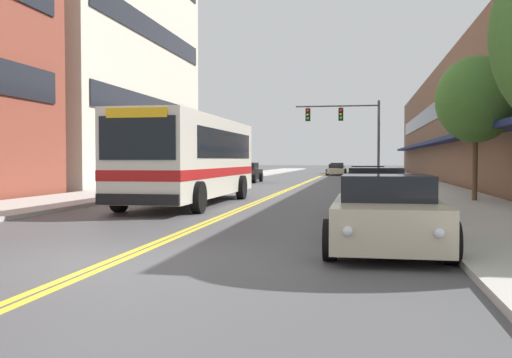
% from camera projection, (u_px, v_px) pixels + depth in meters
% --- Properties ---
extents(ground_plane, '(240.00, 240.00, 0.00)m').
position_uv_depth(ground_plane, '(311.00, 180.00, 45.73)').
color(ground_plane, '#4C4C4F').
extents(sidewalk_left, '(3.96, 106.00, 0.13)m').
position_uv_depth(sidewalk_left, '(220.00, 179.00, 47.09)').
color(sidewalk_left, '#B2ADA5').
rests_on(sidewalk_left, ground_plane).
extents(sidewalk_right, '(3.96, 106.00, 0.13)m').
position_uv_depth(sidewalk_right, '(407.00, 180.00, 44.37)').
color(sidewalk_right, '#B2ADA5').
rests_on(sidewalk_right, ground_plane).
extents(centre_line, '(0.34, 106.00, 0.01)m').
position_uv_depth(centre_line, '(311.00, 180.00, 45.73)').
color(centre_line, yellow).
rests_on(centre_line, ground_plane).
extents(storefront_row_right, '(9.10, 68.00, 8.87)m').
position_uv_depth(storefront_row_right, '(492.00, 123.00, 43.09)').
color(storefront_row_right, brown).
rests_on(storefront_row_right, ground_plane).
extents(city_bus, '(2.90, 10.60, 3.19)m').
position_uv_depth(city_bus, '(192.00, 156.00, 21.40)').
color(city_bus, silver).
rests_on(city_bus, ground_plane).
extents(car_black_parked_left_near, '(2.06, 4.73, 1.45)m').
position_uv_depth(car_black_parked_left_near, '(245.00, 173.00, 41.60)').
color(car_black_parked_left_near, black).
rests_on(car_black_parked_left_near, ground_plane).
extents(car_champagne_parked_right_foreground, '(2.15, 4.17, 1.38)m').
position_uv_depth(car_champagne_parked_right_foreground, '(387.00, 215.00, 10.47)').
color(car_champagne_parked_right_foreground, beige).
rests_on(car_champagne_parked_right_foreground, ground_plane).
extents(car_charcoal_parked_right_mid, '(2.01, 4.48, 1.44)m').
position_uv_depth(car_charcoal_parked_right_mid, '(375.00, 195.00, 16.46)').
color(car_charcoal_parked_right_mid, '#232328').
rests_on(car_charcoal_parked_right_mid, ground_plane).
extents(car_slate_blue_parked_right_far, '(2.10, 4.63, 1.35)m').
position_uv_depth(car_slate_blue_parked_right_far, '(367.00, 180.00, 28.61)').
color(car_slate_blue_parked_right_far, '#475675').
rests_on(car_slate_blue_parked_right_far, ground_plane).
extents(car_red_moving_lead, '(1.97, 4.63, 1.28)m').
position_uv_depth(car_red_moving_lead, '(337.00, 169.00, 66.96)').
color(car_red_moving_lead, maroon).
rests_on(car_red_moving_lead, ground_plane).
extents(car_beige_moving_second, '(2.07, 4.83, 1.17)m').
position_uv_depth(car_beige_moving_second, '(336.00, 170.00, 60.88)').
color(car_beige_moving_second, '#BCAD89').
rests_on(car_beige_moving_second, ground_plane).
extents(traffic_signal_mast, '(6.03, 0.38, 5.88)m').
position_uv_depth(traffic_signal_mast, '(349.00, 124.00, 40.96)').
color(traffic_signal_mast, '#47474C').
rests_on(traffic_signal_mast, ground_plane).
extents(street_tree_right_mid, '(2.97, 2.97, 5.44)m').
position_uv_depth(street_tree_right_mid, '(476.00, 100.00, 21.43)').
color(street_tree_right_mid, brown).
rests_on(street_tree_right_mid, sidewalk_right).
extents(fire_hydrant, '(0.35, 0.27, 0.87)m').
position_uv_depth(fire_hydrant, '(431.00, 198.00, 16.24)').
color(fire_hydrant, yellow).
rests_on(fire_hydrant, sidewalk_right).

